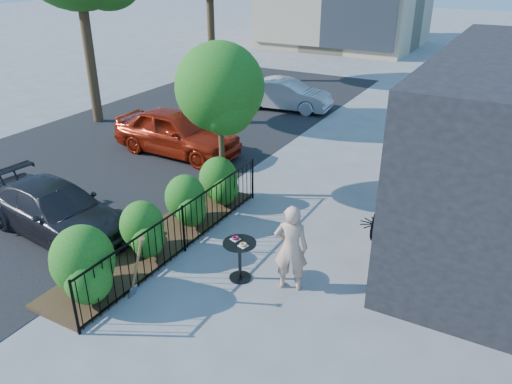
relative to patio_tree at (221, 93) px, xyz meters
The scene contains 12 objects.
ground 4.50m from the patio_tree, 50.96° to the right, with size 120.00×120.00×0.00m, color gray.
fence 3.61m from the patio_tree, 75.06° to the right, with size 0.05×6.05×1.10m.
planting_bed 3.88m from the patio_tree, 89.26° to the right, with size 1.30×6.00×0.08m, color #382616.
shrubs 3.37m from the patio_tree, 87.08° to the right, with size 1.10×5.60×1.24m.
patio_tree is the anchor object (origin of this frame).
street 5.51m from the patio_tree, behind, with size 9.00×30.00×0.01m, color black.
cafe_table 4.40m from the patio_tree, 53.06° to the right, with size 0.65×0.65×0.88m.
woman 4.73m from the patio_tree, 40.88° to the right, with size 0.64×0.42×1.76m, color tan.
shovel 5.10m from the patio_tree, 77.79° to the right, with size 0.48×0.18×1.42m.
car_red 4.11m from the patio_tree, 146.85° to the left, with size 1.71×4.26×1.45m, color #A1210D.
car_silver 8.76m from the patio_tree, 104.86° to the left, with size 1.32×3.78×1.24m, color #A6A6AB.
car_darkgrey 4.71m from the patio_tree, 123.21° to the right, with size 1.63×4.01×1.16m, color black.
Camera 1 is at (4.30, -7.32, 5.79)m, focal length 35.00 mm.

